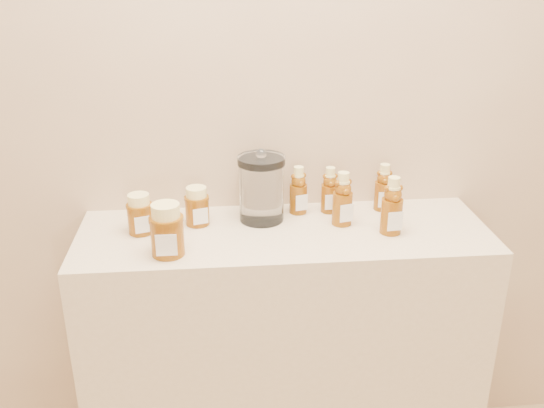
{
  "coord_description": "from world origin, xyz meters",
  "views": [
    {
      "loc": [
        -0.18,
        -0.03,
        1.66
      ],
      "look_at": [
        -0.04,
        1.52,
        1.0
      ],
      "focal_mm": 40.0,
      "sensor_mm": 36.0,
      "label": 1
    }
  ],
  "objects_px": {
    "bear_bottle_front_left": "(343,195)",
    "honey_jar_left": "(140,214)",
    "bear_bottle_back_left": "(298,187)",
    "display_table": "(283,358)",
    "glass_canister": "(261,186)"
  },
  "relations": [
    {
      "from": "display_table",
      "to": "glass_canister",
      "type": "xyz_separation_m",
      "value": [
        -0.06,
        0.09,
        0.56
      ]
    },
    {
      "from": "honey_jar_left",
      "to": "glass_canister",
      "type": "xyz_separation_m",
      "value": [
        0.35,
        0.06,
        0.05
      ]
    },
    {
      "from": "glass_canister",
      "to": "bear_bottle_back_left",
      "type": "bearing_deg",
      "value": 19.91
    },
    {
      "from": "bear_bottle_front_left",
      "to": "honey_jar_left",
      "type": "bearing_deg",
      "value": 165.6
    },
    {
      "from": "bear_bottle_back_left",
      "to": "honey_jar_left",
      "type": "xyz_separation_m",
      "value": [
        -0.47,
        -0.1,
        -0.03
      ]
    },
    {
      "from": "display_table",
      "to": "glass_canister",
      "type": "distance_m",
      "value": 0.57
    },
    {
      "from": "bear_bottle_front_left",
      "to": "glass_canister",
      "type": "xyz_separation_m",
      "value": [
        -0.23,
        0.05,
        0.02
      ]
    },
    {
      "from": "bear_bottle_front_left",
      "to": "honey_jar_left",
      "type": "xyz_separation_m",
      "value": [
        -0.59,
        -0.0,
        -0.03
      ]
    },
    {
      "from": "display_table",
      "to": "glass_canister",
      "type": "bearing_deg",
      "value": 123.82
    },
    {
      "from": "bear_bottle_front_left",
      "to": "glass_canister",
      "type": "distance_m",
      "value": 0.24
    },
    {
      "from": "bear_bottle_back_left",
      "to": "honey_jar_left",
      "type": "bearing_deg",
      "value": 177.28
    },
    {
      "from": "bear_bottle_back_left",
      "to": "honey_jar_left",
      "type": "relative_size",
      "value": 1.43
    },
    {
      "from": "bear_bottle_back_left",
      "to": "display_table",
      "type": "bearing_deg",
      "value": -128.35
    },
    {
      "from": "display_table",
      "to": "honey_jar_left",
      "type": "xyz_separation_m",
      "value": [
        -0.41,
        0.03,
        0.51
      ]
    },
    {
      "from": "honey_jar_left",
      "to": "display_table",
      "type": "bearing_deg",
      "value": -20.67
    }
  ]
}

